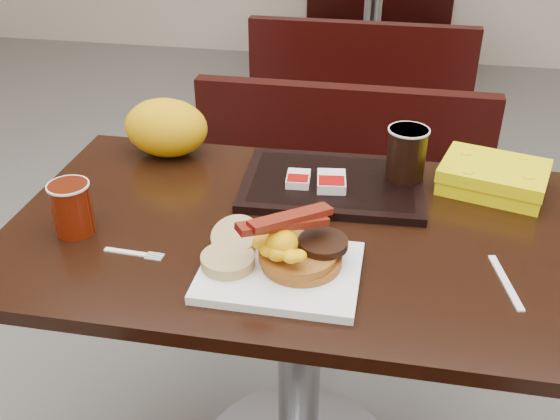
% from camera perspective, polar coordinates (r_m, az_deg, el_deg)
% --- Properties ---
extents(table_near, '(1.20, 0.70, 0.75)m').
position_cam_1_polar(table_near, '(1.53, 1.75, -13.45)').
color(table_near, black).
rests_on(table_near, floor).
extents(bench_near_n, '(1.00, 0.46, 0.72)m').
position_cam_1_polar(bench_near_n, '(2.10, 4.76, -0.39)').
color(bench_near_n, black).
rests_on(bench_near_n, floor).
extents(table_far, '(1.20, 0.70, 0.75)m').
position_cam_1_polar(table_far, '(3.84, 8.06, 14.53)').
color(table_far, black).
rests_on(table_far, floor).
extents(bench_far_s, '(1.00, 0.46, 0.72)m').
position_cam_1_polar(bench_far_s, '(3.18, 7.23, 10.79)').
color(bench_far_s, black).
rests_on(bench_far_s, floor).
extents(bench_far_n, '(1.00, 0.46, 0.72)m').
position_cam_1_polar(bench_far_n, '(4.52, 8.63, 16.80)').
color(bench_far_n, black).
rests_on(bench_far_n, floor).
extents(platter, '(0.29, 0.22, 0.02)m').
position_cam_1_polar(platter, '(1.16, 0.01, -5.55)').
color(platter, white).
rests_on(platter, table_near).
extents(pancake_stack, '(0.16, 0.16, 0.03)m').
position_cam_1_polar(pancake_stack, '(1.16, 1.91, -4.19)').
color(pancake_stack, '#934618').
rests_on(pancake_stack, platter).
extents(sausage_patty, '(0.09, 0.09, 0.01)m').
position_cam_1_polar(sausage_patty, '(1.16, 3.85, -2.96)').
color(sausage_patty, black).
rests_on(sausage_patty, pancake_stack).
extents(scrambled_eggs, '(0.10, 0.09, 0.05)m').
position_cam_1_polar(scrambled_eggs, '(1.12, 0.17, -3.14)').
color(scrambled_eggs, '#FFBD05').
rests_on(scrambled_eggs, pancake_stack).
extents(bacon_strips, '(0.18, 0.16, 0.01)m').
position_cam_1_polar(bacon_strips, '(1.11, 0.29, -1.10)').
color(bacon_strips, '#4A0505').
rests_on(bacon_strips, scrambled_eggs).
extents(muffin_bottom, '(0.12, 0.12, 0.02)m').
position_cam_1_polar(muffin_bottom, '(1.16, -4.67, -4.51)').
color(muffin_bottom, tan).
rests_on(muffin_bottom, platter).
extents(muffin_top, '(0.11, 0.11, 0.05)m').
position_cam_1_polar(muffin_top, '(1.20, -3.97, -2.40)').
color(muffin_top, tan).
rests_on(muffin_top, platter).
extents(coffee_cup_near, '(0.09, 0.09, 0.11)m').
position_cam_1_polar(coffee_cup_near, '(1.32, -18.02, 0.13)').
color(coffee_cup_near, maroon).
rests_on(coffee_cup_near, table_near).
extents(fork, '(0.12, 0.03, 0.00)m').
position_cam_1_polar(fork, '(1.26, -13.59, -3.66)').
color(fork, white).
rests_on(fork, table_near).
extents(knife, '(0.05, 0.16, 0.00)m').
position_cam_1_polar(knife, '(1.22, 19.45, -6.07)').
color(knife, white).
rests_on(knife, table_near).
extents(condiment_ketchup, '(0.04, 0.03, 0.01)m').
position_cam_1_polar(condiment_ketchup, '(1.39, 3.85, 0.97)').
color(condiment_ketchup, '#8C0504').
rests_on(condiment_ketchup, table_near).
extents(tray, '(0.41, 0.30, 0.02)m').
position_cam_1_polar(tray, '(1.44, 4.71, 2.33)').
color(tray, black).
rests_on(tray, table_near).
extents(hashbrown_sleeve_left, '(0.06, 0.07, 0.02)m').
position_cam_1_polar(hashbrown_sleeve_left, '(1.42, 1.63, 2.78)').
color(hashbrown_sleeve_left, silver).
rests_on(hashbrown_sleeve_left, tray).
extents(hashbrown_sleeve_right, '(0.07, 0.09, 0.02)m').
position_cam_1_polar(hashbrown_sleeve_right, '(1.41, 4.60, 2.54)').
color(hashbrown_sleeve_right, silver).
rests_on(hashbrown_sleeve_right, tray).
extents(coffee_cup_far, '(0.10, 0.10, 0.12)m').
position_cam_1_polar(coffee_cup_far, '(1.45, 11.20, 4.95)').
color(coffee_cup_far, black).
rests_on(coffee_cup_far, tray).
extents(clamshell, '(0.26, 0.22, 0.06)m').
position_cam_1_polar(clamshell, '(1.50, 18.46, 2.79)').
color(clamshell, '#E8D603').
rests_on(clamshell, table_near).
extents(paper_bag, '(0.24, 0.21, 0.14)m').
position_cam_1_polar(paper_bag, '(1.59, -10.10, 7.24)').
color(paper_bag, '#EAA407').
rests_on(paper_bag, table_near).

